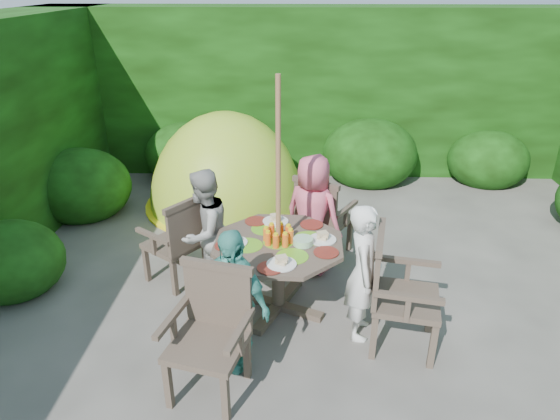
{
  "coord_description": "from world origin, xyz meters",
  "views": [
    {
      "loc": [
        -0.49,
        -3.97,
        2.88
      ],
      "look_at": [
        -0.66,
        0.37,
        0.85
      ],
      "focal_mm": 32.0,
      "sensor_mm": 36.0,
      "label": 1
    }
  ],
  "objects_px": {
    "patio_table": "(279,253)",
    "garden_chair_left": "(179,240)",
    "garden_chair_back": "(321,216)",
    "dome_tent": "(228,203)",
    "child_right": "(363,272)",
    "garden_chair_front": "(211,330)",
    "child_left": "(204,232)",
    "child_back": "(312,215)",
    "parasol_pole": "(278,203)",
    "child_front": "(233,299)",
    "garden_chair_right": "(396,290)"
  },
  "relations": [
    {
      "from": "parasol_pole",
      "to": "child_left",
      "type": "height_order",
      "value": "parasol_pole"
    },
    {
      "from": "patio_table",
      "to": "garden_chair_back",
      "type": "relative_size",
      "value": 1.75
    },
    {
      "from": "child_left",
      "to": "child_right",
      "type": "bearing_deg",
      "value": 90.06
    },
    {
      "from": "patio_table",
      "to": "child_right",
      "type": "bearing_deg",
      "value": -23.83
    },
    {
      "from": "child_right",
      "to": "garden_chair_front",
      "type": "bearing_deg",
      "value": 126.16
    },
    {
      "from": "child_left",
      "to": "child_back",
      "type": "xyz_separation_m",
      "value": [
        1.05,
        0.41,
        0.01
      ]
    },
    {
      "from": "parasol_pole",
      "to": "child_right",
      "type": "relative_size",
      "value": 1.78
    },
    {
      "from": "child_left",
      "to": "child_back",
      "type": "relative_size",
      "value": 0.98
    },
    {
      "from": "garden_chair_front",
      "to": "child_left",
      "type": "relative_size",
      "value": 0.76
    },
    {
      "from": "garden_chair_right",
      "to": "garden_chair_back",
      "type": "bearing_deg",
      "value": 32.01
    },
    {
      "from": "garden_chair_right",
      "to": "dome_tent",
      "type": "xyz_separation_m",
      "value": [
        -1.81,
        2.88,
        -0.54
      ]
    },
    {
      "from": "dome_tent",
      "to": "child_front",
      "type": "bearing_deg",
      "value": -97.78
    },
    {
      "from": "garden_chair_back",
      "to": "garden_chair_front",
      "type": "bearing_deg",
      "value": 97.02
    },
    {
      "from": "child_left",
      "to": "child_back",
      "type": "distance_m",
      "value": 1.13
    },
    {
      "from": "garden_chair_left",
      "to": "child_right",
      "type": "relative_size",
      "value": 0.74
    },
    {
      "from": "garden_chair_front",
      "to": "dome_tent",
      "type": "xyz_separation_m",
      "value": [
        -0.36,
        3.42,
        -0.51
      ]
    },
    {
      "from": "patio_table",
      "to": "garden_chair_right",
      "type": "bearing_deg",
      "value": -24.84
    },
    {
      "from": "garden_chair_front",
      "to": "garden_chair_right",
      "type": "bearing_deg",
      "value": 34.72
    },
    {
      "from": "patio_table",
      "to": "child_right",
      "type": "xyz_separation_m",
      "value": [
        0.73,
        -0.32,
        0.01
      ]
    },
    {
      "from": "garden_chair_back",
      "to": "dome_tent",
      "type": "xyz_separation_m",
      "value": [
        -1.25,
        1.41,
        -0.5
      ]
    },
    {
      "from": "garden_chair_right",
      "to": "child_left",
      "type": "distance_m",
      "value": 1.9
    },
    {
      "from": "child_front",
      "to": "garden_chair_front",
      "type": "bearing_deg",
      "value": -80.28
    },
    {
      "from": "garden_chair_back",
      "to": "child_front",
      "type": "bearing_deg",
      "value": 97.43
    },
    {
      "from": "garden_chair_left",
      "to": "garden_chair_front",
      "type": "bearing_deg",
      "value": 57.14
    },
    {
      "from": "child_right",
      "to": "parasol_pole",
      "type": "bearing_deg",
      "value": 72.77
    },
    {
      "from": "parasol_pole",
      "to": "garden_chair_left",
      "type": "bearing_deg",
      "value": 157.12
    },
    {
      "from": "garden_chair_right",
      "to": "parasol_pole",
      "type": "bearing_deg",
      "value": 76.36
    },
    {
      "from": "garden_chair_back",
      "to": "child_front",
      "type": "distance_m",
      "value": 1.9
    },
    {
      "from": "patio_table",
      "to": "parasol_pole",
      "type": "xyz_separation_m",
      "value": [
        -0.0,
        0.0,
        0.49
      ]
    },
    {
      "from": "patio_table",
      "to": "child_front",
      "type": "xyz_separation_m",
      "value": [
        -0.33,
        -0.73,
        -0.0
      ]
    },
    {
      "from": "garden_chair_left",
      "to": "garden_chair_front",
      "type": "xyz_separation_m",
      "value": [
        0.56,
        -1.43,
        0.02
      ]
    },
    {
      "from": "patio_table",
      "to": "garden_chair_back",
      "type": "xyz_separation_m",
      "value": [
        0.43,
        1.01,
        -0.11
      ]
    },
    {
      "from": "patio_table",
      "to": "child_back",
      "type": "distance_m",
      "value": 0.8
    },
    {
      "from": "patio_table",
      "to": "garden_chair_front",
      "type": "height_order",
      "value": "garden_chair_front"
    },
    {
      "from": "garden_chair_front",
      "to": "dome_tent",
      "type": "distance_m",
      "value": 3.47
    },
    {
      "from": "patio_table",
      "to": "parasol_pole",
      "type": "bearing_deg",
      "value": 169.04
    },
    {
      "from": "patio_table",
      "to": "garden_chair_left",
      "type": "relative_size",
      "value": 1.77
    },
    {
      "from": "patio_table",
      "to": "garden_chair_left",
      "type": "height_order",
      "value": "garden_chair_left"
    },
    {
      "from": "garden_chair_back",
      "to": "dome_tent",
      "type": "height_order",
      "value": "dome_tent"
    },
    {
      "from": "garden_chair_right",
      "to": "dome_tent",
      "type": "bearing_deg",
      "value": 43.28
    },
    {
      "from": "child_back",
      "to": "dome_tent",
      "type": "height_order",
      "value": "child_back"
    },
    {
      "from": "garden_chair_left",
      "to": "child_back",
      "type": "distance_m",
      "value": 1.38
    },
    {
      "from": "garden_chair_back",
      "to": "child_left",
      "type": "distance_m",
      "value": 1.36
    },
    {
      "from": "garden_chair_right",
      "to": "child_front",
      "type": "xyz_separation_m",
      "value": [
        -1.31,
        -0.27,
        0.07
      ]
    },
    {
      "from": "garden_chair_left",
      "to": "child_front",
      "type": "xyz_separation_m",
      "value": [
        0.69,
        -1.16,
        0.11
      ]
    },
    {
      "from": "garden_chair_front",
      "to": "patio_table",
      "type": "bearing_deg",
      "value": 79.56
    },
    {
      "from": "garden_chair_left",
      "to": "parasol_pole",
      "type": "bearing_deg",
      "value": 102.84
    },
    {
      "from": "parasol_pole",
      "to": "garden_chair_front",
      "type": "bearing_deg",
      "value": -114.5
    },
    {
      "from": "garden_chair_back",
      "to": "child_back",
      "type": "distance_m",
      "value": 0.33
    },
    {
      "from": "garden_chair_front",
      "to": "child_left",
      "type": "distance_m",
      "value": 1.35
    }
  ]
}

